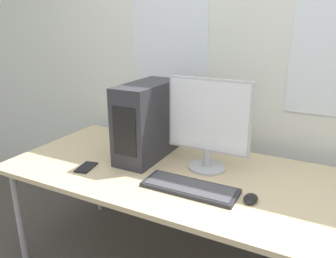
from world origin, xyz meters
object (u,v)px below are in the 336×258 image
keyboard (190,188)px  cell_phone (86,167)px  monitor_main (209,123)px  mouse (251,199)px  pc_tower (147,121)px

keyboard → cell_phone: (-0.63, -0.04, -0.01)m
monitor_main → mouse: (0.31, -0.25, -0.26)m
pc_tower → cell_phone: (-0.22, -0.32, -0.23)m
monitor_main → keyboard: 0.38m
keyboard → mouse: bearing=5.6°
monitor_main → mouse: bearing=-38.2°
pc_tower → keyboard: 0.54m
mouse → monitor_main: bearing=141.8°
pc_tower → monitor_main: bearing=-0.5°
monitor_main → keyboard: bearing=-87.3°
mouse → cell_phone: (-0.93, -0.07, -0.01)m
mouse → cell_phone: mouse is taller
pc_tower → monitor_main: size_ratio=0.94×
pc_tower → keyboard: (0.41, -0.28, -0.22)m
monitor_main → cell_phone: size_ratio=3.31×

